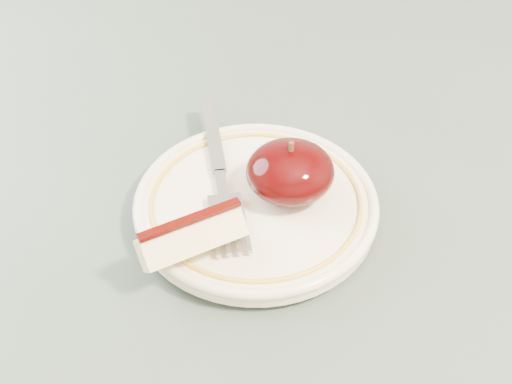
{
  "coord_description": "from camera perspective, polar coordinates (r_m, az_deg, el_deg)",
  "views": [
    {
      "loc": [
        -0.07,
        -0.41,
        1.17
      ],
      "look_at": [
        -0.04,
        0.0,
        0.78
      ],
      "focal_mm": 50.0,
      "sensor_mm": 36.0,
      "label": 1
    }
  ],
  "objects": [
    {
      "name": "fork",
      "position": [
        0.59,
        -2.91,
        1.55
      ],
      "size": [
        0.04,
        0.19,
        0.0
      ],
      "rotation": [
        0.0,
        0.0,
        1.65
      ],
      "color": "gray",
      "rests_on": "plate"
    },
    {
      "name": "table",
      "position": [
        0.65,
        3.66,
        -7.37
      ],
      "size": [
        0.9,
        0.9,
        0.75
      ],
      "color": "brown",
      "rests_on": "ground"
    },
    {
      "name": "plate",
      "position": [
        0.58,
        -0.0,
        -1.01
      ],
      "size": [
        0.2,
        0.2,
        0.02
      ],
      "color": "beige",
      "rests_on": "table"
    },
    {
      "name": "apple_wedge",
      "position": [
        0.52,
        -5.18,
        -3.59
      ],
      "size": [
        0.09,
        0.06,
        0.04
      ],
      "rotation": [
        0.0,
        0.0,
        0.42
      ],
      "color": "beige",
      "rests_on": "plate"
    },
    {
      "name": "apple_half",
      "position": [
        0.57,
        2.75,
        1.64
      ],
      "size": [
        0.07,
        0.07,
        0.05
      ],
      "color": "black",
      "rests_on": "plate"
    }
  ]
}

